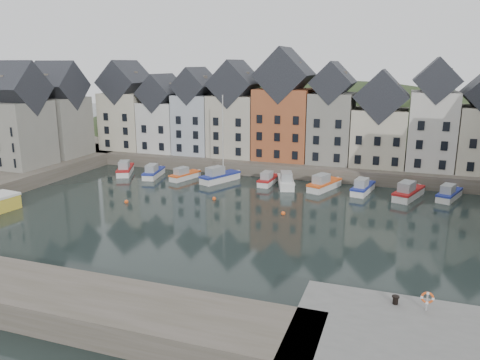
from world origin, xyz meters
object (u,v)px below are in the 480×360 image
at_px(boat_d, 219,176).
at_px(mooring_bollard, 396,300).
at_px(boat_a, 125,170).
at_px(life_ring_post, 427,298).

xyz_separation_m(boat_d, mooring_bollard, (25.87, -33.61, 1.46)).
height_order(boat_a, life_ring_post, life_ring_post).
distance_m(boat_a, boat_d, 16.06).
distance_m(mooring_bollard, life_ring_post, 1.97).
relative_size(boat_d, life_ring_post, 10.01).
bearing_deg(boat_a, life_ring_post, -62.02).
relative_size(boat_a, boat_d, 0.52).
height_order(boat_d, mooring_bollard, boat_d).
height_order(boat_a, boat_d, boat_d).
height_order(boat_a, mooring_bollard, mooring_bollard).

